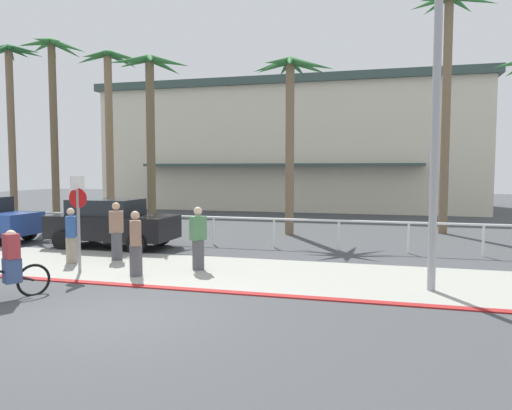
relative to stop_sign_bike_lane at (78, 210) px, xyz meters
name	(u,v)px	position (x,y,z in m)	size (l,w,h in m)	color
ground_plane	(254,240)	(2.93, 6.85, -1.68)	(80.00, 80.00, 0.00)	#424447
sidewalk_strip	(198,270)	(2.93, 1.05, -1.67)	(44.00, 4.00, 0.02)	#9E9E93
curb_paint	(165,288)	(2.93, -0.95, -1.66)	(44.00, 0.24, 0.03)	maroon
building_backdrop	(294,148)	(1.17, 24.72, 2.62)	(25.72, 13.16, 8.56)	beige
rail_fence	(243,223)	(2.93, 5.35, -0.84)	(20.26, 0.08, 1.04)	white
stop_sign_bike_lane	(78,210)	(0.00, 0.00, 0.00)	(0.52, 0.56, 2.56)	gray
streetlight_curb	(437,97)	(8.81, 0.15, 2.60)	(0.24, 2.54, 7.50)	#9EA0A5
palm_tree_0	(10,89)	(-10.79, 9.83, 5.14)	(3.61, 2.75, 9.05)	#756047
palm_tree_1	(53,84)	(-8.07, 9.63, 5.24)	(3.10, 3.59, 9.12)	brown
palm_tree_2	(109,101)	(-4.82, 9.37, 4.27)	(3.49, 3.12, 8.30)	#846B4C
palm_tree_3	(150,105)	(-1.79, 7.60, 3.75)	(3.24, 3.21, 7.50)	brown
palm_tree_4	(291,97)	(3.95, 8.88, 4.03)	(3.67, 3.27, 7.34)	#756047
palm_tree_5	(448,58)	(10.20, 10.78, 5.67)	(3.48, 3.26, 9.99)	#756047
car_black_1	(111,223)	(-1.47, 3.93, -0.81)	(4.40, 2.02, 1.69)	black
cyclist_black_0	(10,267)	(0.19, -2.65, -0.98)	(0.96, 1.61, 1.50)	black
pedestrian_0	(136,246)	(1.67, -0.01, -0.90)	(0.44, 0.48, 1.68)	#4C4C51
pedestrian_1	(71,238)	(-0.98, 1.03, -0.93)	(0.44, 0.48, 1.62)	gray
pedestrian_2	(117,233)	(0.02, 1.80, -0.86)	(0.47, 0.43, 1.75)	#4C4C51
pedestrian_3	(198,241)	(2.91, 1.12, -0.88)	(0.45, 0.47, 1.73)	#4C4C51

